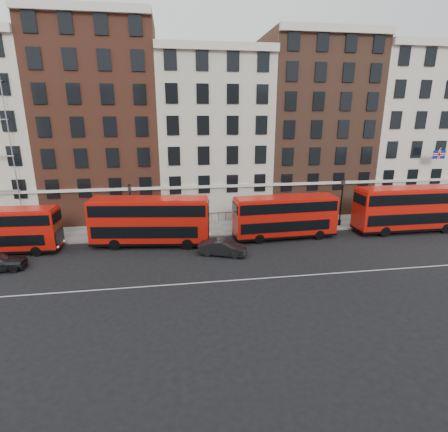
{
  "coord_description": "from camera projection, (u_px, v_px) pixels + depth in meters",
  "views": [
    {
      "loc": [
        -5.25,
        -25.39,
        12.01
      ],
      "look_at": [
        -0.57,
        5.0,
        3.0
      ],
      "focal_mm": 28.0,
      "sensor_mm": 36.0,
      "label": 1
    }
  ],
  "objects": [
    {
      "name": "ground",
      "position": [
        240.0,
        268.0,
        28.23
      ],
      "size": [
        120.0,
        120.0,
        0.0
      ],
      "primitive_type": "plane",
      "color": "black",
      "rests_on": "ground"
    },
    {
      "name": "iron_railings",
      "position": [
        219.0,
        217.0,
        40.09
      ],
      "size": [
        6.6,
        0.06,
        1.0
      ],
      "primitive_type": null,
      "color": "black",
      "rests_on": "pavement"
    },
    {
      "name": "pavement",
      "position": [
        221.0,
        227.0,
        38.16
      ],
      "size": [
        80.0,
        5.0,
        0.15
      ],
      "primitive_type": "cube",
      "color": "gray",
      "rests_on": "ground"
    },
    {
      "name": "lamp_post_right",
      "position": [
        342.0,
        200.0,
        37.87
      ],
      "size": [
        0.44,
        0.44,
        5.33
      ],
      "color": "black",
      "rests_on": "pavement"
    },
    {
      "name": "road_centre_line",
      "position": [
        246.0,
        279.0,
        26.33
      ],
      "size": [
        70.0,
        0.12,
        0.01
      ],
      "primitive_type": "cube",
      "color": "white",
      "rests_on": "ground"
    },
    {
      "name": "kerb",
      "position": [
        225.0,
        235.0,
        35.79
      ],
      "size": [
        80.0,
        0.3,
        0.16
      ],
      "primitive_type": "cube",
      "color": "gray",
      "rests_on": "ground"
    },
    {
      "name": "car_front",
      "position": [
        223.0,
        248.0,
        30.73
      ],
      "size": [
        4.44,
        2.78,
        1.38
      ],
      "primitive_type": "imported",
      "rotation": [
        0.0,
        0.0,
        1.23
      ],
      "color": "black",
      "rests_on": "ground"
    },
    {
      "name": "building_terrace",
      "position": [
        210.0,
        129.0,
        42.26
      ],
      "size": [
        64.0,
        11.95,
        22.0
      ],
      "color": "#BEB7A4",
      "rests_on": "ground"
    },
    {
      "name": "bus_a",
      "position": [
        1.0,
        230.0,
        30.73
      ],
      "size": [
        9.87,
        2.85,
        4.1
      ],
      "rotation": [
        0.0,
        0.0,
        -0.05
      ],
      "color": "red",
      "rests_on": "ground"
    },
    {
      "name": "bus_d",
      "position": [
        409.0,
        208.0,
        36.39
      ],
      "size": [
        11.4,
        2.79,
        4.78
      ],
      "rotation": [
        0.0,
        0.0,
        0.0
      ],
      "color": "red",
      "rests_on": "ground"
    },
    {
      "name": "bus_b",
      "position": [
        150.0,
        220.0,
        32.55
      ],
      "size": [
        11.22,
        4.11,
        4.61
      ],
      "rotation": [
        0.0,
        0.0,
        -0.14
      ],
      "color": "red",
      "rests_on": "ground"
    },
    {
      "name": "lamp_post_left",
      "position": [
        131.0,
        207.0,
        34.78
      ],
      "size": [
        0.44,
        0.44,
        5.33
      ],
      "color": "black",
      "rests_on": "pavement"
    },
    {
      "name": "bus_c",
      "position": [
        285.0,
        216.0,
        34.5
      ],
      "size": [
        10.3,
        2.89,
        4.29
      ],
      "rotation": [
        0.0,
        0.0,
        0.04
      ],
      "color": "red",
      "rests_on": "ground"
    }
  ]
}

